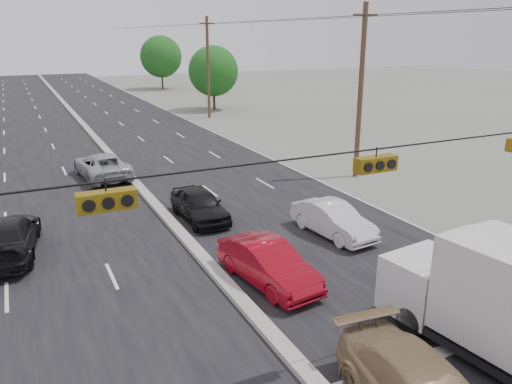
# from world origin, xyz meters

# --- Properties ---
(ground) EXTENTS (200.00, 200.00, 0.00)m
(ground) POSITION_xyz_m (0.00, 0.00, 0.00)
(ground) COLOR #606356
(ground) RESTS_ON ground
(road_surface) EXTENTS (20.00, 160.00, 0.02)m
(road_surface) POSITION_xyz_m (0.00, 30.00, 0.00)
(road_surface) COLOR black
(road_surface) RESTS_ON ground
(center_median) EXTENTS (0.50, 160.00, 0.20)m
(center_median) POSITION_xyz_m (0.00, 30.00, 0.10)
(center_median) COLOR gray
(center_median) RESTS_ON ground
(utility_pole_right_b) EXTENTS (1.60, 0.30, 10.00)m
(utility_pole_right_b) POSITION_xyz_m (12.50, 15.00, 5.11)
(utility_pole_right_b) COLOR #422D1E
(utility_pole_right_b) RESTS_ON ground
(utility_pole_right_c) EXTENTS (1.60, 0.30, 10.00)m
(utility_pole_right_c) POSITION_xyz_m (12.50, 40.00, 5.11)
(utility_pole_right_c) COLOR #422D1E
(utility_pole_right_c) RESTS_ON ground
(traffic_signals) EXTENTS (25.00, 0.30, 0.54)m
(traffic_signals) POSITION_xyz_m (1.40, 0.00, 5.49)
(traffic_signals) COLOR black
(traffic_signals) RESTS_ON ground
(tree_right_mid) EXTENTS (5.60, 5.60, 7.14)m
(tree_right_mid) POSITION_xyz_m (15.00, 45.00, 4.34)
(tree_right_mid) COLOR #382619
(tree_right_mid) RESTS_ON ground
(tree_right_far) EXTENTS (6.40, 6.40, 8.16)m
(tree_right_far) POSITION_xyz_m (16.00, 70.00, 4.96)
(tree_right_far) COLOR #382619
(tree_right_far) RESTS_ON ground
(red_sedan) EXTENTS (2.15, 4.63, 1.47)m
(red_sedan) POSITION_xyz_m (1.40, 5.10, 0.74)
(red_sedan) COLOR maroon
(red_sedan) RESTS_ON ground
(queue_car_a) EXTENTS (1.86, 4.37, 1.47)m
(queue_car_a) POSITION_xyz_m (1.40, 12.05, 0.74)
(queue_car_a) COLOR black
(queue_car_a) RESTS_ON ground
(queue_car_b) EXTENTS (1.94, 4.39, 1.40)m
(queue_car_b) POSITION_xyz_m (5.90, 7.76, 0.70)
(queue_car_b) COLOR silver
(queue_car_b) RESTS_ON ground
(oncoming_near) EXTENTS (2.87, 5.64, 1.57)m
(oncoming_near) POSITION_xyz_m (-6.70, 11.55, 0.78)
(oncoming_near) COLOR black
(oncoming_near) RESTS_ON ground
(oncoming_far) EXTENTS (2.96, 5.63, 1.51)m
(oncoming_far) POSITION_xyz_m (-1.45, 21.31, 0.75)
(oncoming_far) COLOR #9D9FA5
(oncoming_far) RESTS_ON ground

